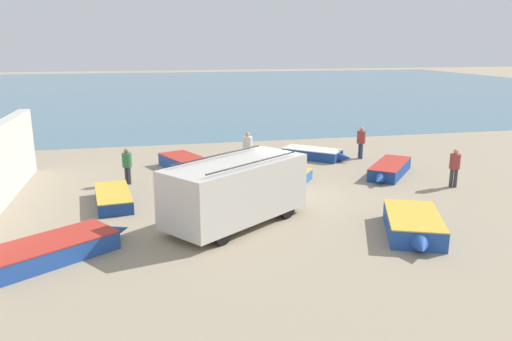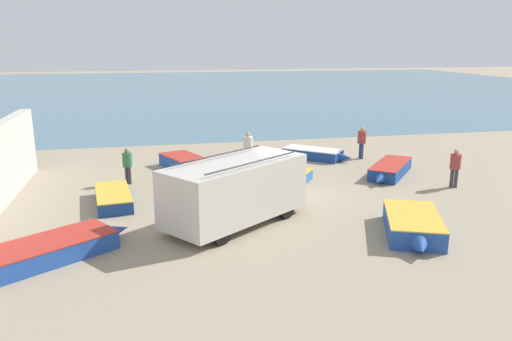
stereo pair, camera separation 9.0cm
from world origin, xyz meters
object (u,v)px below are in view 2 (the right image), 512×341
at_px(fishing_rowboat_4, 315,154).
at_px(fisherman_1, 362,140).
at_px(fishing_rowboat_5, 413,225).
at_px(fisherman_0, 248,146).
at_px(fishing_rowboat_0, 390,170).
at_px(parked_van, 236,190).
at_px(fishing_rowboat_3, 273,174).
at_px(fishing_rowboat_2, 191,165).
at_px(fishing_rowboat_1, 55,248).
at_px(fishing_rowboat_6, 113,197).
at_px(fisherman_2, 127,163).
at_px(fisherman_3, 455,165).

distance_m(fishing_rowboat_4, fisherman_1, 2.64).
xyz_separation_m(fishing_rowboat_5, fisherman_0, (-3.44, 10.23, 0.75)).
xyz_separation_m(fishing_rowboat_4, fishing_rowboat_5, (-0.46, -11.28, 0.06)).
height_order(fishing_rowboat_0, fisherman_0, fisherman_0).
bearing_deg(parked_van, fishing_rowboat_0, -5.51).
distance_m(fishing_rowboat_3, fishing_rowboat_4, 4.76).
height_order(fishing_rowboat_2, fishing_rowboat_3, fishing_rowboat_2).
height_order(fishing_rowboat_1, fishing_rowboat_6, fishing_rowboat_1).
bearing_deg(fishing_rowboat_2, fisherman_1, 71.34).
bearing_deg(fisherman_2, fishing_rowboat_3, -57.37).
xyz_separation_m(parked_van, fishing_rowboat_2, (-0.90, 7.74, -0.92)).
xyz_separation_m(fishing_rowboat_3, fisherman_0, (-0.70, 2.47, 0.83)).
bearing_deg(parked_van, fishing_rowboat_6, 106.64).
distance_m(fishing_rowboat_3, fishing_rowboat_5, 8.23).
xyz_separation_m(fishing_rowboat_3, fisherman_2, (-6.54, 0.56, 0.72)).
bearing_deg(fishing_rowboat_2, fisherman_3, 40.80).
height_order(fishing_rowboat_0, fishing_rowboat_2, fishing_rowboat_2).
bearing_deg(fishing_rowboat_4, fishing_rowboat_0, -19.21).
bearing_deg(parked_van, fisherman_2, 86.37).
distance_m(fishing_rowboat_4, fishing_rowboat_5, 11.29).
relative_size(fishing_rowboat_0, fishing_rowboat_5, 0.98).
height_order(parked_van, fishing_rowboat_6, parked_van).
xyz_separation_m(parked_van, fisherman_1, (8.40, 8.51, -0.18)).
xyz_separation_m(fisherman_0, fisherman_2, (-5.84, -1.91, -0.11)).
xyz_separation_m(parked_van, fishing_rowboat_3, (2.72, 5.47, -0.98)).
height_order(fishing_rowboat_3, fisherman_3, fisherman_3).
xyz_separation_m(fishing_rowboat_1, fisherman_3, (15.72, 4.10, 0.73)).
relative_size(fishing_rowboat_5, fisherman_3, 2.33).
bearing_deg(fishing_rowboat_2, fishing_rowboat_5, 8.99).
bearing_deg(fishing_rowboat_4, fishing_rowboat_6, -109.65).
height_order(fishing_rowboat_0, fishing_rowboat_4, fishing_rowboat_0).
distance_m(fishing_rowboat_4, fisherman_3, 7.77).
bearing_deg(parked_van, fishing_rowboat_4, 20.59).
xyz_separation_m(fishing_rowboat_0, fisherman_2, (-12.07, 1.17, 0.67)).
bearing_deg(fishing_rowboat_0, fishing_rowboat_1, -24.85).
bearing_deg(fishing_rowboat_5, fishing_rowboat_1, -71.04).
relative_size(fishing_rowboat_0, fisherman_1, 2.24).
xyz_separation_m(fishing_rowboat_4, fisherman_3, (4.13, -6.54, 0.74)).
distance_m(fishing_rowboat_0, fishing_rowboat_4, 4.73).
distance_m(fishing_rowboat_6, fisherman_2, 2.86).
height_order(parked_van, fisherman_2, parked_van).
height_order(fishing_rowboat_5, fishing_rowboat_6, fishing_rowboat_5).
xyz_separation_m(fishing_rowboat_5, fisherman_2, (-9.28, 8.32, 0.63)).
bearing_deg(fishing_rowboat_6, fishing_rowboat_2, -44.54).
bearing_deg(fishing_rowboat_1, fisherman_3, -19.31).
bearing_deg(fishing_rowboat_0, fisherman_3, 76.70).
bearing_deg(fisherman_0, fishing_rowboat_6, -58.32).
distance_m(parked_van, fishing_rowboat_1, 5.98).
distance_m(fishing_rowboat_1, fisherman_3, 16.26).
bearing_deg(fisherman_3, fishing_rowboat_0, 74.47).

